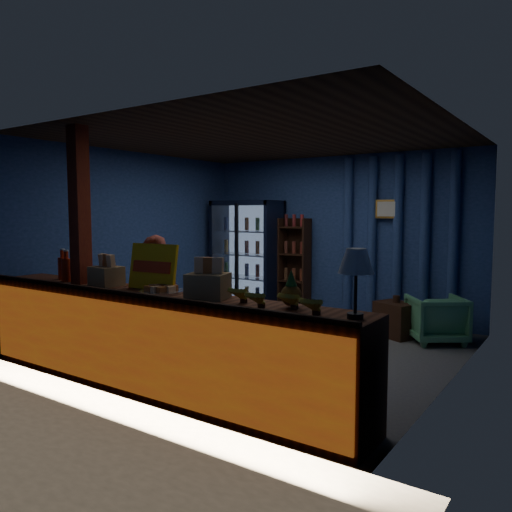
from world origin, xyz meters
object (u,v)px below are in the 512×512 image
(pastry_tray, at_px, (162,290))
(table_lamp, at_px, (356,264))
(shopkeeper, at_px, (155,303))
(green_chair, at_px, (436,319))

(pastry_tray, xyz_separation_m, table_lamp, (1.95, -0.04, 0.37))
(pastry_tray, bearing_deg, shopkeeper, 141.40)
(pastry_tray, height_order, table_lamp, table_lamp)
(shopkeeper, distance_m, pastry_tray, 0.72)
(shopkeeper, relative_size, green_chair, 2.15)
(shopkeeper, xyz_separation_m, green_chair, (2.20, 2.89, -0.42))
(pastry_tray, distance_m, table_lamp, 1.98)
(table_lamp, bearing_deg, shopkeeper, 169.36)
(green_chair, bearing_deg, pastry_tray, 27.91)
(shopkeeper, height_order, green_chair, shopkeeper)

